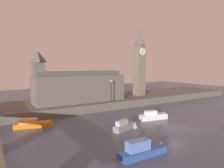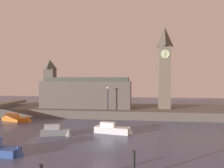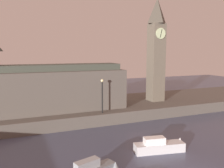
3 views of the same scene
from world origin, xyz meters
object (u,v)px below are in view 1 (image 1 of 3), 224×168
at_px(clock_tower, 139,61).
at_px(parliament_hall, 77,86).
at_px(boat_cruiser_grey, 126,126).
at_px(boat_ferry_white, 155,116).
at_px(streetlamp, 111,89).
at_px(boat_tour_blue, 146,149).
at_px(boat_patrol_orange, 36,124).

height_order(clock_tower, parliament_hall, clock_tower).
bearing_deg(boat_cruiser_grey, boat_ferry_white, 14.86).
xyz_separation_m(streetlamp, boat_ferry_white, (2.34, -9.71, -3.59)).
relative_size(clock_tower, boat_cruiser_grey, 3.67).
relative_size(boat_cruiser_grey, boat_tour_blue, 0.75).
bearing_deg(boat_cruiser_grey, boat_tour_blue, -111.62).
height_order(parliament_hall, boat_ferry_white, parliament_hall).
xyz_separation_m(boat_cruiser_grey, boat_ferry_white, (7.12, 1.89, 0.02)).
relative_size(clock_tower, boat_patrol_orange, 2.75).
bearing_deg(boat_ferry_white, streetlamp, 103.56).
distance_m(clock_tower, boat_patrol_orange, 27.85).
xyz_separation_m(clock_tower, boat_tour_blue, (-17.98, -22.98, -8.97)).
height_order(boat_cruiser_grey, boat_ferry_white, boat_ferry_white).
height_order(clock_tower, boat_tour_blue, clock_tower).
xyz_separation_m(streetlamp, boat_tour_blue, (-7.67, -18.90, -3.56)).
distance_m(boat_patrol_orange, boat_ferry_white, 18.06).
xyz_separation_m(clock_tower, boat_cruiser_grey, (-15.09, -15.68, -9.02)).
bearing_deg(streetlamp, boat_patrol_orange, -165.07).
relative_size(parliament_hall, boat_ferry_white, 3.31).
height_order(clock_tower, boat_patrol_orange, clock_tower).
height_order(streetlamp, boat_ferry_white, streetlamp).
xyz_separation_m(clock_tower, streetlamp, (-10.32, -4.08, -5.42)).
bearing_deg(parliament_hall, streetlamp, -37.23).
relative_size(parliament_hall, boat_cruiser_grey, 4.17).
bearing_deg(clock_tower, boat_cruiser_grey, -133.91).
height_order(parliament_hall, boat_cruiser_grey, parliament_hall).
xyz_separation_m(boat_tour_blue, boat_ferry_white, (10.01, 9.19, -0.03)).
relative_size(boat_patrol_orange, boat_ferry_white, 1.06).
height_order(boat_cruiser_grey, boat_patrol_orange, boat_cruiser_grey).
xyz_separation_m(parliament_hall, boat_ferry_white, (7.67, -13.76, -3.94)).
height_order(streetlamp, boat_patrol_orange, streetlamp).
distance_m(parliament_hall, boat_cruiser_grey, 16.15).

